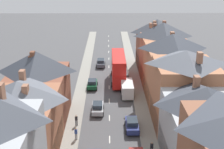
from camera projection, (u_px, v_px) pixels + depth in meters
name	position (u px, v px, depth m)	size (l,w,h in m)	color
pavement_left	(80.00, 96.00, 53.90)	(2.20, 104.00, 0.14)	gray
pavement_right	(139.00, 96.00, 54.02)	(2.20, 104.00, 0.14)	gray
centre_line_dashes	(109.00, 101.00, 52.11)	(0.14, 97.80, 0.01)	silver
terrace_row_right	(196.00, 108.00, 36.59)	(8.00, 69.94, 13.44)	brown
double_decker_bus_lead	(118.00, 68.00, 59.67)	(2.74, 10.80, 5.30)	red
car_parked_right_a	(98.00, 108.00, 47.94)	(1.90, 4.08, 1.60)	#B7BABF
car_mid_black	(132.00, 124.00, 42.90)	(1.90, 4.16, 1.67)	navy
car_parked_left_b	(101.00, 63.00, 69.14)	(1.90, 4.54, 1.65)	#4C515B
car_mid_white	(92.00, 84.00, 57.32)	(1.90, 4.05, 1.59)	#144728
car_parked_right_b	(117.00, 60.00, 70.99)	(1.90, 4.09, 1.59)	gray
delivery_van	(127.00, 89.00, 53.71)	(2.20, 5.20, 2.41)	white
pedestrian_mid_right	(152.00, 147.00, 37.29)	(0.36, 0.22, 1.61)	#23232D
pedestrian_far_left	(76.00, 133.00, 40.36)	(0.36, 0.22, 1.61)	gray
pedestrian_far_right	(76.00, 120.00, 43.75)	(0.36, 0.22, 1.61)	#23232D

